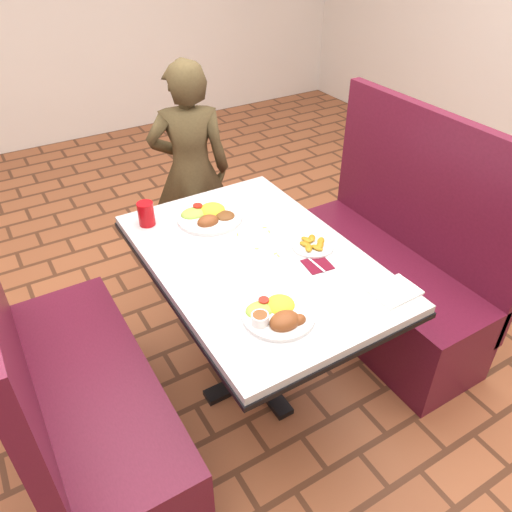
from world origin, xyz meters
The scene contains 14 objects.
dining_table centered at (0.00, 0.00, 0.65)m, with size 0.81×1.21×0.75m.
booth_bench_left centered at (-0.80, 0.00, 0.33)m, with size 0.47×1.20×1.17m.
booth_bench_right centered at (0.80, 0.00, 0.33)m, with size 0.47×1.20×1.17m.
diner_person centered at (0.19, 1.05, 0.64)m, with size 0.47×0.31×1.29m, color brown.
near_dinner_plate centered at (-0.12, -0.36, 0.78)m, with size 0.26×0.26×0.08m.
far_dinner_plate centered at (-0.03, 0.36, 0.78)m, with size 0.30×0.30×0.08m.
plantain_plate centered at (0.24, -0.07, 0.76)m, with size 0.18×0.18×0.03m.
maroon_napkin centered at (0.18, -0.18, 0.75)m, with size 0.10×0.10×0.00m, color maroon.
spoon_utensil centered at (0.17, -0.17, 0.75)m, with size 0.01×0.12×0.00m, color silver.
red_tumbler centered at (-0.29, 0.46, 0.80)m, with size 0.07×0.07×0.11m, color #BA0C11.
paper_napkin centered at (0.32, -0.47, 0.76)m, with size 0.18×0.13×0.01m, color white.
knife_utensil centered at (-0.03, -0.32, 0.76)m, with size 0.01×0.15×0.00m, color silver.
fork_utensil centered at (-0.06, -0.38, 0.76)m, with size 0.01×0.17×0.00m, color #B9B9BE.
lettuce_shreds centered at (0.04, 0.06, 0.75)m, with size 0.28×0.32×0.00m, color #8AB849, non-canonical shape.
Camera 1 is at (-0.86, -1.42, 1.95)m, focal length 35.00 mm.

